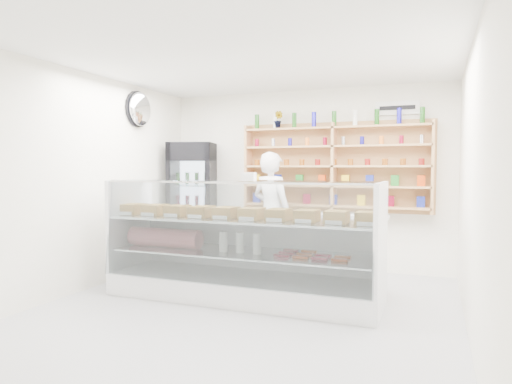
% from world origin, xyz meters
% --- Properties ---
extents(room, '(5.00, 5.00, 5.00)m').
position_xyz_m(room, '(0.00, 0.00, 1.40)').
color(room, '#9E9EA2').
rests_on(room, ground).
extents(display_counter, '(3.28, 0.98, 1.43)m').
position_xyz_m(display_counter, '(-0.21, 0.47, 0.38)').
color(display_counter, white).
rests_on(display_counter, floor).
extents(shop_worker, '(0.77, 0.62, 1.81)m').
position_xyz_m(shop_worker, '(-0.34, 1.90, 0.91)').
color(shop_worker, silver).
rests_on(shop_worker, floor).
extents(drinks_cooler, '(0.88, 0.86, 1.99)m').
position_xyz_m(drinks_cooler, '(-1.82, 2.14, 1.00)').
color(drinks_cooler, black).
rests_on(drinks_cooler, floor).
extents(wall_shelving, '(2.84, 0.28, 1.33)m').
position_xyz_m(wall_shelving, '(0.50, 2.34, 1.59)').
color(wall_shelving, tan).
rests_on(wall_shelving, back_wall).
extents(potted_plant, '(0.18, 0.15, 0.27)m').
position_xyz_m(potted_plant, '(-0.39, 2.34, 2.33)').
color(potted_plant, '#1E6626').
rests_on(potted_plant, wall_shelving).
extents(security_mirror, '(0.15, 0.50, 0.50)m').
position_xyz_m(security_mirror, '(-2.17, 1.20, 2.45)').
color(security_mirror, silver).
rests_on(security_mirror, left_wall).
extents(wall_sign, '(0.62, 0.03, 0.20)m').
position_xyz_m(wall_sign, '(1.40, 2.47, 2.45)').
color(wall_sign, white).
rests_on(wall_sign, back_wall).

